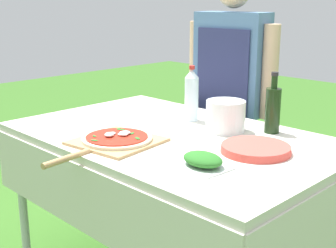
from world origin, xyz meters
TOP-DOWN VIEW (x-y plane):
  - prep_table at (0.00, 0.00)m, footprint 1.46×0.94m
  - person_cook at (-0.21, 0.68)m, footprint 0.56×0.22m
  - pizza_on_peel at (-0.07, -0.27)m, footprint 0.35×0.55m
  - oil_bottle at (0.29, 0.33)m, footprint 0.07×0.07m
  - water_bottle at (-0.10, 0.23)m, footprint 0.07×0.07m
  - herb_container at (0.37, -0.22)m, footprint 0.20×0.15m
  - mixing_tub at (0.13, 0.20)m, footprint 0.18×0.18m
  - plate_stack at (0.40, 0.05)m, footprint 0.27×0.27m

SIDE VIEW (x-z plane):
  - prep_table at x=0.00m, z-range 0.33..1.13m
  - pizza_on_peel at x=-0.07m, z-range 0.79..0.85m
  - plate_stack at x=0.40m, z-range 0.81..0.84m
  - herb_container at x=0.37m, z-range 0.81..0.86m
  - mixing_tub at x=0.13m, z-range 0.81..0.95m
  - person_cook at x=-0.21m, z-range 0.14..1.64m
  - oil_bottle at x=0.29m, z-range 0.78..1.05m
  - water_bottle at x=-0.10m, z-range 0.80..1.07m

